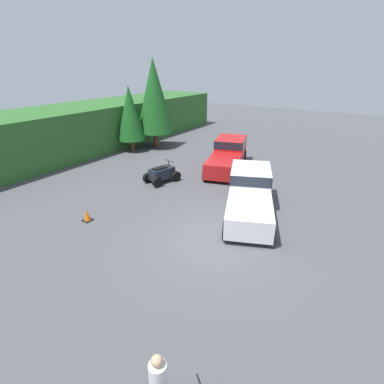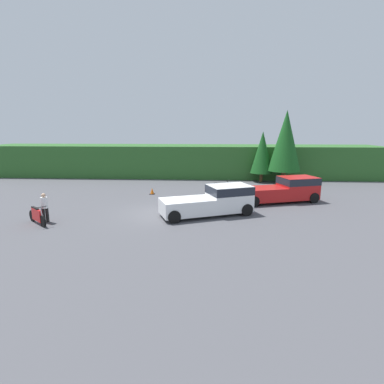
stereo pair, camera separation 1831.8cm
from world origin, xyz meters
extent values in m
plane|color=#4C4C51|center=(0.00, 0.00, 0.00)|extent=(80.00, 80.00, 0.00)
cube|color=#2D6028|center=(0.00, 16.00, 1.74)|extent=(44.00, 6.00, 3.49)
cylinder|color=brown|center=(8.54, 12.21, 0.46)|extent=(0.31, 0.31, 0.92)
cone|color=#19561E|center=(8.54, 12.21, 3.01)|extent=(2.25, 2.25, 4.19)
cylinder|color=brown|center=(10.58, 11.37, 0.64)|extent=(0.43, 0.43, 1.28)
cone|color=#19561E|center=(10.58, 11.37, 4.19)|extent=(3.13, 3.13, 5.83)
cube|color=red|center=(9.89, 3.97, 1.02)|extent=(3.04, 2.62, 1.61)
cube|color=#1E232D|center=(9.89, 3.97, 1.54)|extent=(3.07, 2.64, 0.52)
cube|color=red|center=(7.14, 3.12, 0.68)|extent=(3.59, 2.79, 0.93)
cylinder|color=black|center=(10.38, 5.05, 0.38)|extent=(0.81, 0.49, 0.76)
cylinder|color=black|center=(10.91, 3.36, 0.38)|extent=(0.81, 0.49, 0.76)
cylinder|color=black|center=(5.85, 3.65, 0.38)|extent=(0.81, 0.49, 0.76)
cylinder|color=black|center=(6.37, 1.95, 0.38)|extent=(0.81, 0.49, 0.76)
cube|color=white|center=(4.54, 0.25, 1.02)|extent=(3.11, 2.77, 1.61)
cube|color=#1E232D|center=(4.54, 0.25, 1.54)|extent=(3.13, 2.79, 0.52)
cube|color=white|center=(1.91, -0.83, 0.68)|extent=(3.63, 2.99, 0.93)
cylinder|color=black|center=(4.93, 1.37, 0.38)|extent=(0.81, 0.55, 0.76)
cylinder|color=black|center=(5.61, -0.27, 0.38)|extent=(0.81, 0.55, 0.76)
cylinder|color=black|center=(0.59, -0.42, 0.38)|extent=(0.81, 0.55, 0.76)
cylinder|color=black|center=(1.26, -2.06, 0.38)|extent=(0.81, 0.55, 0.76)
cylinder|color=black|center=(-5.86, -3.21, 0.33)|extent=(0.58, 0.50, 0.67)
cylinder|color=black|center=(-7.07, -2.22, 0.33)|extent=(0.58, 0.50, 0.67)
cube|color=red|center=(-6.47, -2.71, 0.54)|extent=(1.01, 0.87, 0.68)
cylinder|color=#B7B7BC|center=(-5.90, -3.18, 0.73)|extent=(0.26, 0.23, 0.78)
cylinder|color=black|center=(-5.90, -3.18, 1.13)|extent=(0.41, 0.49, 0.04)
cube|color=black|center=(-6.62, -2.59, 0.91)|extent=(0.75, 0.66, 0.06)
cylinder|color=black|center=(5.03, 6.05, 0.31)|extent=(0.65, 0.36, 0.61)
cylinder|color=black|center=(4.80, 5.12, 0.31)|extent=(0.65, 0.36, 0.61)
cylinder|color=black|center=(3.65, 6.40, 0.31)|extent=(0.65, 0.36, 0.61)
cylinder|color=black|center=(3.42, 5.46, 0.31)|extent=(0.65, 0.36, 0.61)
cube|color=#1E232D|center=(4.23, 5.76, 0.55)|extent=(1.64, 1.09, 0.64)
cylinder|color=black|center=(4.76, 5.62, 1.05)|extent=(0.06, 0.06, 0.35)
cylinder|color=black|center=(4.76, 5.62, 1.22)|extent=(0.26, 0.89, 0.04)
cube|color=black|center=(4.07, 5.80, 0.91)|extent=(0.95, 0.63, 0.08)
cylinder|color=black|center=(-6.10, -2.30, 0.43)|extent=(0.25, 0.25, 0.85)
cylinder|color=black|center=(-6.25, -2.43, 0.43)|extent=(0.25, 0.25, 0.85)
cylinder|color=white|center=(-6.18, -2.37, 1.17)|extent=(0.50, 0.50, 0.64)
sphere|color=tan|center=(-6.18, -2.37, 1.61)|extent=(0.33, 0.33, 0.23)
cube|color=black|center=(-1.48, 5.61, 0.01)|extent=(0.42, 0.42, 0.03)
cone|color=orange|center=(-1.48, 5.61, 0.28)|extent=(0.32, 0.32, 0.55)
camera|label=1|loc=(-9.04, -4.99, 6.67)|focal=28.00mm
camera|label=2|loc=(3.29, -18.47, 5.31)|focal=28.00mm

